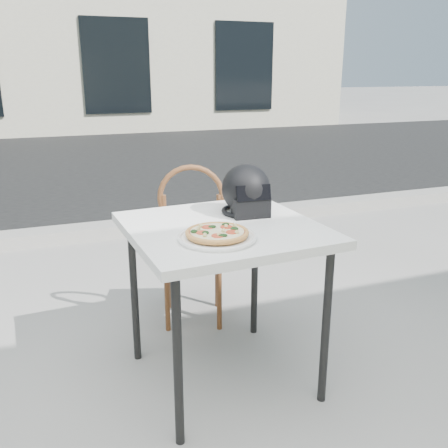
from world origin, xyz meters
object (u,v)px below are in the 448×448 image
object	(u,v)px
plate	(217,237)
cafe_chair_main	(192,237)
cafe_table_main	(223,240)
helmet	(246,192)
pizza	(217,233)

from	to	relation	value
plate	cafe_chair_main	size ratio (longest dim) A/B	0.37
cafe_table_main	helmet	bearing A→B (deg)	39.33
pizza	helmet	bearing A→B (deg)	50.34
cafe_table_main	helmet	xyz separation A→B (m)	(0.18, 0.14, 0.18)
cafe_table_main	helmet	size ratio (longest dim) A/B	3.36
plate	pizza	distance (m)	0.02
cafe_table_main	plate	bearing A→B (deg)	-117.61
pizza	helmet	distance (m)	0.44
cafe_table_main	plate	size ratio (longest dim) A/B	2.44
pizza	cafe_chair_main	distance (m)	0.85
plate	cafe_chair_main	bearing A→B (deg)	80.78
pizza	helmet	xyz separation A→B (m)	(0.27, 0.33, 0.08)
cafe_chair_main	helmet	bearing A→B (deg)	125.16
plate	cafe_chair_main	world-z (taller)	cafe_chair_main
helmet	cafe_table_main	bearing A→B (deg)	-136.76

